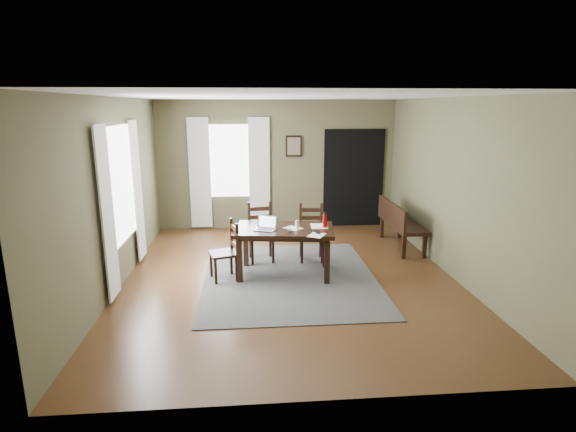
{
  "coord_description": "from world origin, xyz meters",
  "views": [
    {
      "loc": [
        -0.58,
        -6.47,
        2.57
      ],
      "look_at": [
        0.0,
        0.3,
        0.9
      ],
      "focal_mm": 28.0,
      "sensor_mm": 36.0,
      "label": 1
    }
  ],
  "objects": [
    {
      "name": "dining_table",
      "position": [
        -0.07,
        0.12,
        0.67
      ],
      "size": [
        1.59,
        1.08,
        0.75
      ],
      "rotation": [
        0.0,
        0.0,
        -0.13
      ],
      "color": "black",
      "rests_on": "rug"
    },
    {
      "name": "curtain_left_far",
      "position": [
        -2.44,
        1.02,
        1.2
      ],
      "size": [
        0.03,
        0.48,
        2.3
      ],
      "color": "silver",
      "rests_on": "ground"
    },
    {
      "name": "curtain_back_right",
      "position": [
        -0.38,
        2.94,
        1.2
      ],
      "size": [
        0.44,
        0.03,
        2.3
      ],
      "color": "silver",
      "rests_on": "ground"
    },
    {
      "name": "room_shell",
      "position": [
        0.0,
        0.0,
        1.8
      ],
      "size": [
        5.02,
        6.02,
        2.71
      ],
      "color": "brown",
      "rests_on": "ground"
    },
    {
      "name": "tv_remote",
      "position": [
        0.38,
        -0.19,
        0.77
      ],
      "size": [
        0.1,
        0.18,
        0.02
      ],
      "primitive_type": "cube",
      "rotation": [
        0.0,
        0.0,
        0.3
      ],
      "color": "black",
      "rests_on": "dining_table"
    },
    {
      "name": "window_back",
      "position": [
        -1.0,
        2.97,
        1.45
      ],
      "size": [
        1.0,
        0.01,
        1.5
      ],
      "color": "white",
      "rests_on": "ground"
    },
    {
      "name": "drinking_glass",
      "position": [
        0.12,
        0.05,
        0.82
      ],
      "size": [
        0.07,
        0.07,
        0.13
      ],
      "primitive_type": "cylinder",
      "rotation": [
        0.0,
        0.0,
        -0.12
      ],
      "color": "silver",
      "rests_on": "dining_table"
    },
    {
      "name": "water_bottle",
      "position": [
        0.55,
        0.09,
        0.87
      ],
      "size": [
        0.09,
        0.09,
        0.24
      ],
      "rotation": [
        0.0,
        0.0,
        -0.36
      ],
      "color": "#AB0E0D",
      "rests_on": "dining_table"
    },
    {
      "name": "ground",
      "position": [
        0.0,
        0.0,
        -0.01
      ],
      "size": [
        5.0,
        6.0,
        0.01
      ],
      "color": "#492C16"
    },
    {
      "name": "paper_d",
      "position": [
        0.47,
        0.17,
        0.76
      ],
      "size": [
        0.27,
        0.34,
        0.0
      ],
      "primitive_type": "cube",
      "rotation": [
        0.0,
        0.0,
        -0.05
      ],
      "color": "white",
      "rests_on": "dining_table"
    },
    {
      "name": "curtain_left_near",
      "position": [
        -2.44,
        -0.62,
        1.2
      ],
      "size": [
        0.03,
        0.48,
        2.3
      ],
      "color": "silver",
      "rests_on": "ground"
    },
    {
      "name": "computer_mouse",
      "position": [
        -0.01,
        -0.11,
        0.77
      ],
      "size": [
        0.07,
        0.1,
        0.03
      ],
      "primitive_type": "cube",
      "rotation": [
        0.0,
        0.0,
        -0.12
      ],
      "color": "#3F3F42",
      "rests_on": "dining_table"
    },
    {
      "name": "chair_back_left",
      "position": [
        -0.41,
        0.85,
        0.48
      ],
      "size": [
        0.46,
        0.47,
        0.98
      ],
      "rotation": [
        0.0,
        0.0,
        0.09
      ],
      "color": "black",
      "rests_on": "rug"
    },
    {
      "name": "curtain_back_left",
      "position": [
        -1.62,
        2.94,
        1.2
      ],
      "size": [
        0.44,
        0.03,
        2.3
      ],
      "color": "silver",
      "rests_on": "ground"
    },
    {
      "name": "chair_end",
      "position": [
        -0.96,
        0.01,
        0.44
      ],
      "size": [
        0.49,
        0.49,
        0.9
      ],
      "rotation": [
        0.0,
        0.0,
        -1.28
      ],
      "color": "black",
      "rests_on": "rug"
    },
    {
      "name": "rug",
      "position": [
        0.0,
        0.0,
        0.01
      ],
      "size": [
        2.6,
        3.2,
        0.01
      ],
      "color": "#3D3D3D",
      "rests_on": "ground"
    },
    {
      "name": "window_left",
      "position": [
        -2.47,
        0.2,
        1.45
      ],
      "size": [
        0.01,
        1.3,
        1.7
      ],
      "color": "white",
      "rests_on": "ground"
    },
    {
      "name": "laptop",
      "position": [
        -0.35,
        0.06,
        0.81
      ],
      "size": [
        0.37,
        0.34,
        0.2
      ],
      "rotation": [
        0.0,
        0.0,
        -0.41
      ],
      "color": "#B7B7BC",
      "rests_on": "dining_table"
    },
    {
      "name": "chair_back_right",
      "position": [
        0.44,
        0.79,
        0.47
      ],
      "size": [
        0.44,
        0.45,
        0.95
      ],
      "rotation": [
        0.0,
        0.0,
        -0.07
      ],
      "color": "black",
      "rests_on": "rug"
    },
    {
      "name": "framed_picture",
      "position": [
        0.35,
        2.97,
        1.75
      ],
      "size": [
        0.34,
        0.03,
        0.44
      ],
      "color": "black",
      "rests_on": "ground"
    },
    {
      "name": "bench",
      "position": [
        2.14,
        1.35,
        0.51
      ],
      "size": [
        0.49,
        1.51,
        0.85
      ],
      "rotation": [
        0.0,
        0.0,
        1.57
      ],
      "color": "black",
      "rests_on": "ground"
    },
    {
      "name": "paper_c",
      "position": [
        0.06,
        0.09,
        0.76
      ],
      "size": [
        0.33,
        0.33,
        0.0
      ],
      "primitive_type": "cube",
      "rotation": [
        0.0,
        0.0,
        0.75
      ],
      "color": "white",
      "rests_on": "dining_table"
    },
    {
      "name": "paper_b",
      "position": [
        0.36,
        -0.32,
        0.76
      ],
      "size": [
        0.31,
        0.34,
        0.0
      ],
      "primitive_type": "cube",
      "rotation": [
        0.0,
        0.0,
        -0.53
      ],
      "color": "white",
      "rests_on": "dining_table"
    },
    {
      "name": "doorway_back",
      "position": [
        1.65,
        2.97,
        1.05
      ],
      "size": [
        1.3,
        0.03,
        2.1
      ],
      "color": "black",
      "rests_on": "ground"
    }
  ]
}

